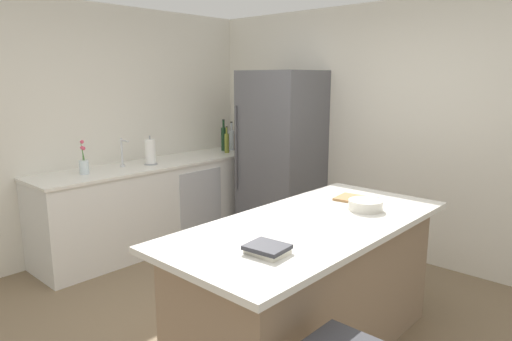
{
  "coord_description": "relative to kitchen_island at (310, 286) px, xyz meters",
  "views": [
    {
      "loc": [
        2.04,
        -2.13,
        1.84
      ],
      "look_at": [
        -0.73,
        0.89,
        1.0
      ],
      "focal_mm": 31.61,
      "sensor_mm": 36.0,
      "label": 1
    }
  ],
  "objects": [
    {
      "name": "whiskey_bottle",
      "position": [
        -2.47,
        1.8,
        0.57
      ],
      "size": [
        0.08,
        0.08,
        0.28
      ],
      "color": "brown",
      "rests_on": "counter_run_left"
    },
    {
      "name": "mixing_bowl",
      "position": [
        0.13,
        0.47,
        0.49
      ],
      "size": [
        0.24,
        0.24,
        0.07
      ],
      "color": "silver",
      "rests_on": "kitchen_island"
    },
    {
      "name": "cookbook_stack",
      "position": [
        0.14,
        -0.61,
        0.48
      ],
      "size": [
        0.23,
        0.2,
        0.05
      ],
      "color": "silver",
      "rests_on": "kitchen_island"
    },
    {
      "name": "paper_towel_roll",
      "position": [
        -2.44,
        0.44,
        0.59
      ],
      "size": [
        0.14,
        0.14,
        0.31
      ],
      "color": "gray",
      "rests_on": "counter_run_left"
    },
    {
      "name": "ground_plane",
      "position": [
        -0.41,
        -0.19,
        -0.47
      ],
      "size": [
        7.2,
        7.2,
        0.0
      ],
      "primitive_type": "plane",
      "color": "#7A664C"
    },
    {
      "name": "cutting_board",
      "position": [
        -0.06,
        0.65,
        0.47
      ],
      "size": [
        0.31,
        0.26,
        0.02
      ],
      "color": "#9E7042",
      "rests_on": "kitchen_island"
    },
    {
      "name": "wall_left",
      "position": [
        -2.86,
        -0.19,
        0.83
      ],
      "size": [
        0.1,
        6.0,
        2.6
      ],
      "primitive_type": "cube",
      "color": "silver",
      "rests_on": "ground_plane"
    },
    {
      "name": "sink_faucet",
      "position": [
        -2.53,
        0.16,
        0.62
      ],
      "size": [
        0.15,
        0.05,
        0.3
      ],
      "color": "silver",
      "rests_on": "counter_run_left"
    },
    {
      "name": "soda_bottle",
      "position": [
        -2.5,
        1.72,
        0.6
      ],
      "size": [
        0.07,
        0.07,
        0.37
      ],
      "color": "silver",
      "rests_on": "counter_run_left"
    },
    {
      "name": "kitchen_island",
      "position": [
        0.0,
        0.0,
        0.0
      ],
      "size": [
        0.97,
        2.11,
        0.93
      ],
      "color": "#8E755B",
      "rests_on": "ground_plane"
    },
    {
      "name": "wall_rear",
      "position": [
        -0.41,
        2.06,
        0.83
      ],
      "size": [
        6.0,
        0.1,
        2.6
      ],
      "primitive_type": "cube",
      "color": "silver",
      "rests_on": "ground_plane"
    },
    {
      "name": "olive_oil_bottle",
      "position": [
        -2.38,
        1.53,
        0.59
      ],
      "size": [
        0.06,
        0.06,
        0.33
      ],
      "color": "olive",
      "rests_on": "counter_run_left"
    },
    {
      "name": "wine_bottle",
      "position": [
        -2.55,
        1.63,
        0.62
      ],
      "size": [
        0.07,
        0.07,
        0.4
      ],
      "color": "#19381E",
      "rests_on": "counter_run_left"
    },
    {
      "name": "counter_run_left",
      "position": [
        -2.48,
        0.55,
        -0.0
      ],
      "size": [
        0.68,
        2.75,
        0.93
      ],
      "color": "silver",
      "rests_on": "ground_plane"
    },
    {
      "name": "refrigerator",
      "position": [
        -1.61,
        1.65,
        0.49
      ],
      "size": [
        0.8,
        0.76,
        1.93
      ],
      "color": "#56565B",
      "rests_on": "ground_plane"
    },
    {
      "name": "flower_vase",
      "position": [
        -2.49,
        -0.29,
        0.55
      ],
      "size": [
        0.09,
        0.09,
        0.33
      ],
      "color": "silver",
      "rests_on": "counter_run_left"
    }
  ]
}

